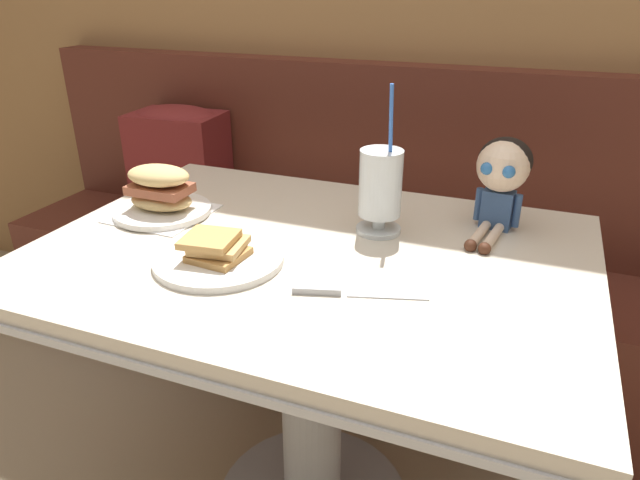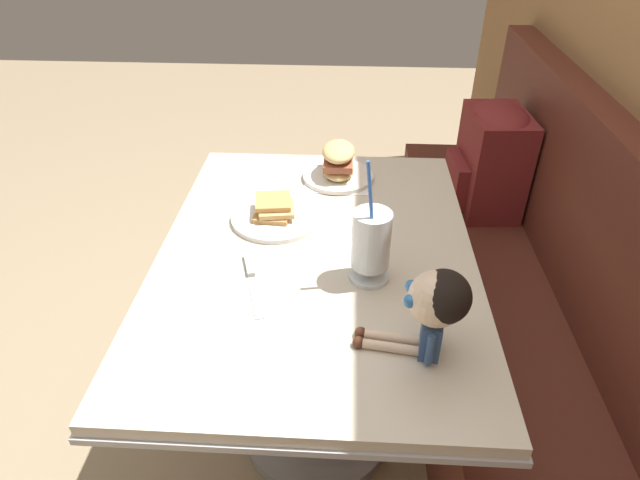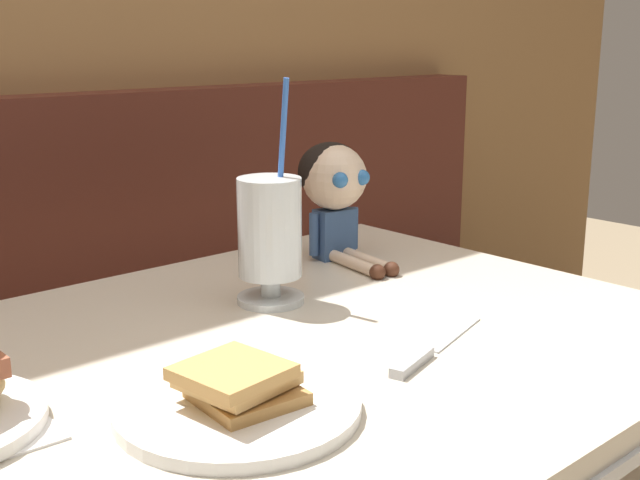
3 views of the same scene
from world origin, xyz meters
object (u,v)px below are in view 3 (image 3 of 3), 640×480
Objects in this scene: butter_knife at (424,354)px; milkshake_glass at (270,233)px; seated_doll at (334,184)px; toast_plate at (238,399)px.

milkshake_glass is at bearing 91.33° from butter_knife.
butter_knife is at bearing -88.67° from milkshake_glass.
milkshake_glass is at bearing -153.41° from seated_doll.
seated_doll reaches higher than toast_plate.
toast_plate is at bearing 173.45° from butter_knife.
milkshake_glass is 0.30m from butter_knife.
toast_plate is 0.79× the size of milkshake_glass.
seated_doll is at bearing 26.59° from milkshake_glass.
seated_doll reaches higher than butter_knife.
milkshake_glass reaches higher than butter_knife.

